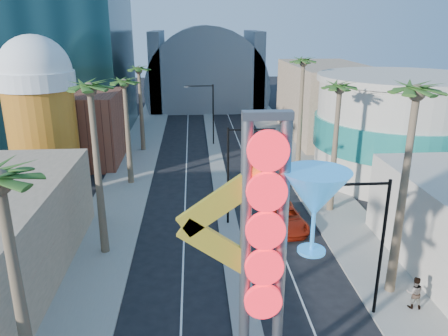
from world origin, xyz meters
TOP-DOWN VIEW (x-y plane):
  - sidewalk_west at (-9.50, 35.00)m, footprint 5.00×100.00m
  - sidewalk_east at (9.50, 35.00)m, footprint 5.00×100.00m
  - median at (0.00, 38.00)m, footprint 1.60×84.00m
  - brick_filler_west at (-16.00, 38.00)m, footprint 10.00×10.00m
  - filler_east at (16.00, 48.00)m, footprint 10.00×20.00m
  - beer_mug at (-17.00, 30.00)m, footprint 7.00×7.00m
  - turquoise_building at (18.00, 30.00)m, footprint 16.60×16.60m
  - canopy at (0.00, 72.00)m, footprint 22.00×16.00m
  - neon_sign at (0.82, 2.96)m, footprint 6.53×2.60m
  - streetlight_0 at (0.55, 20.00)m, footprint 3.79×0.25m
  - streetlight_1 at (-0.55, 44.00)m, footprint 3.79×0.25m
  - streetlight_2 at (6.72, 8.00)m, footprint 3.45×0.25m
  - palm_0 at (-9.00, 2.00)m, footprint 2.40×2.40m
  - palm_1 at (-9.00, 16.00)m, footprint 2.40×2.40m
  - palm_2 at (-9.00, 30.00)m, footprint 2.40×2.40m
  - palm_3 at (-9.00, 42.00)m, footprint 2.40×2.40m
  - palm_5 at (9.00, 10.00)m, footprint 2.40×2.40m
  - palm_6 at (9.00, 22.00)m, footprint 2.40×2.40m
  - palm_7 at (9.00, 34.00)m, footprint 2.40×2.40m
  - red_pickup at (4.38, 19.13)m, footprint 3.25×6.16m
  - pedestrian_b at (9.55, 8.26)m, footprint 1.06×0.90m

SIDE VIEW (x-z plane):
  - sidewalk_west at x=-9.50m, z-range 0.00..0.15m
  - sidewalk_east at x=9.50m, z-range 0.00..0.15m
  - median at x=0.00m, z-range 0.00..0.15m
  - red_pickup at x=4.38m, z-range 0.00..1.65m
  - pedestrian_b at x=9.55m, z-range 0.15..2.06m
  - brick_filler_west at x=-16.00m, z-range 0.00..8.00m
  - canopy at x=0.00m, z-range -6.69..15.31m
  - streetlight_2 at x=6.72m, z-range 0.83..8.83m
  - streetlight_0 at x=0.55m, z-range 0.88..8.88m
  - streetlight_1 at x=-0.55m, z-range 0.88..8.88m
  - filler_east at x=16.00m, z-range 0.00..10.00m
  - turquoise_building at x=18.00m, z-range -0.05..10.55m
  - neon_sign at x=0.82m, z-range 1.03..13.58m
  - beer_mug at x=-17.00m, z-range 0.59..15.09m
  - palm_2 at x=-9.00m, z-range 3.88..15.08m
  - palm_3 at x=-9.00m, z-range 3.88..15.08m
  - palm_0 at x=-9.00m, z-range 4.08..15.78m
  - palm_6 at x=9.00m, z-range 4.08..15.78m
  - palm_1 at x=-9.00m, z-range 4.47..17.17m
  - palm_7 at x=9.00m, z-range 4.47..17.17m
  - palm_5 at x=9.00m, z-range 4.67..17.87m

